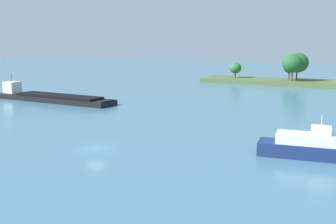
{
  "coord_description": "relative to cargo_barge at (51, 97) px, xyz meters",
  "views": [
    {
      "loc": [
        34.69,
        -46.51,
        15.22
      ],
      "look_at": [
        -0.92,
        23.83,
        1.2
      ],
      "focal_mm": 45.98,
      "sensor_mm": 36.0,
      "label": 1
    }
  ],
  "objects": [
    {
      "name": "cargo_barge",
      "position": [
        0.0,
        0.0,
        0.0
      ],
      "size": [
        32.3,
        7.13,
        5.74
      ],
      "color": "black",
      "rests_on": "ground"
    },
    {
      "name": "ground_plane",
      "position": [
        35.15,
        -30.55,
        -0.91
      ],
      "size": [
        400.0,
        400.0,
        0.0
      ],
      "primitive_type": "plane",
      "color": "teal"
    },
    {
      "name": "treeline_island",
      "position": [
        46.68,
        61.02,
        2.44
      ],
      "size": [
        58.38,
        14.03,
        10.08
      ],
      "color": "#4C6038",
      "rests_on": "ground"
    }
  ]
}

